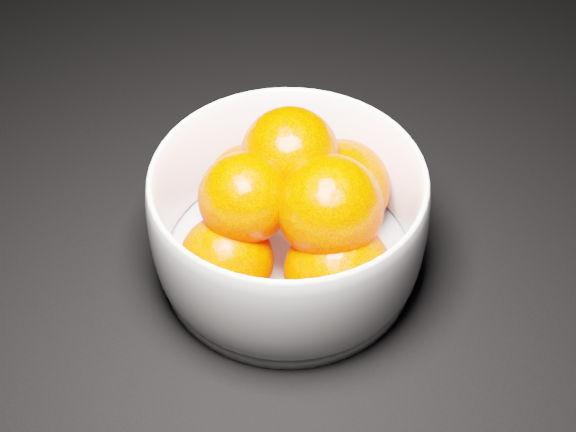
% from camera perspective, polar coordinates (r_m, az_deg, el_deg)
% --- Properties ---
extents(bowl, '(0.20, 0.20, 0.10)m').
position_cam_1_polar(bowl, '(0.59, 0.00, -0.34)').
color(bowl, white).
rests_on(bowl, ground).
extents(orange_pile, '(0.17, 0.18, 0.12)m').
position_cam_1_polar(orange_pile, '(0.58, 0.57, 0.46)').
color(orange_pile, '#FF3400').
rests_on(orange_pile, bowl).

